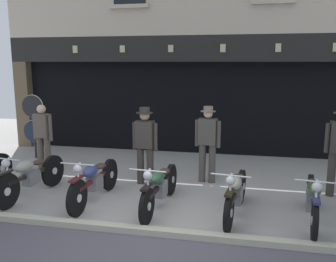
# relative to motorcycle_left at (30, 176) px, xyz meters

# --- Properties ---
(shop_facade) EXTENTS (11.44, 4.42, 6.43)m
(shop_facade) POSITION_rel_motorcycle_left_xyz_m (2.71, 5.86, 1.30)
(shop_facade) COLOR black
(shop_facade) RESTS_ON ground
(motorcycle_left) EXTENTS (0.62, 1.98, 0.93)m
(motorcycle_left) POSITION_rel_motorcycle_left_xyz_m (0.00, 0.00, 0.00)
(motorcycle_left) COLOR black
(motorcycle_left) RESTS_ON ground
(motorcycle_center_left) EXTENTS (0.62, 2.01, 0.91)m
(motorcycle_center_left) POSITION_rel_motorcycle_left_xyz_m (1.32, 0.00, -0.01)
(motorcycle_center_left) COLOR black
(motorcycle_center_left) RESTS_ON ground
(motorcycle_center) EXTENTS (0.62, 2.03, 0.90)m
(motorcycle_center) POSITION_rel_motorcycle_left_xyz_m (2.58, -0.05, -0.02)
(motorcycle_center) COLOR black
(motorcycle_center) RESTS_ON ground
(motorcycle_center_right) EXTENTS (0.62, 1.91, 0.91)m
(motorcycle_center_right) POSITION_rel_motorcycle_left_xyz_m (3.91, -0.11, -0.01)
(motorcycle_center_right) COLOR black
(motorcycle_center_right) RESTS_ON ground
(motorcycle_right) EXTENTS (0.62, 1.92, 0.90)m
(motorcycle_right) POSITION_rel_motorcycle_left_xyz_m (5.14, -0.14, -0.02)
(motorcycle_right) COLOR black
(motorcycle_right) RESTS_ON ground
(salesman_left) EXTENTS (0.55, 0.29, 1.60)m
(salesman_left) POSITION_rel_motorcycle_left_xyz_m (-0.70, 1.71, 0.45)
(salesman_left) COLOR brown
(salesman_left) RESTS_ON ground
(shopkeeper_center) EXTENTS (0.56, 0.35, 1.66)m
(shopkeeper_center) POSITION_rel_motorcycle_left_xyz_m (1.98, 1.19, 0.50)
(shopkeeper_center) COLOR #38332D
(shopkeeper_center) RESTS_ON ground
(salesman_right) EXTENTS (0.55, 0.32, 1.67)m
(salesman_right) POSITION_rel_motorcycle_left_xyz_m (3.26, 1.60, 0.49)
(salesman_right) COLOR #47423D
(salesman_right) RESTS_ON ground
(tyre_sign_pole) EXTENTS (0.62, 0.06, 1.74)m
(tyre_sign_pole) POSITION_rel_motorcycle_left_xyz_m (-1.54, 2.69, 0.63)
(tyre_sign_pole) COLOR #232328
(tyre_sign_pole) RESTS_ON ground
(advert_board_near) EXTENTS (0.81, 0.03, 0.89)m
(advert_board_near) POSITION_rel_motorcycle_left_xyz_m (5.53, 4.26, 1.15)
(advert_board_near) COLOR beige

